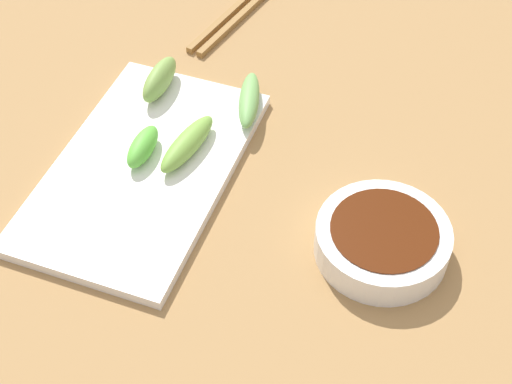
% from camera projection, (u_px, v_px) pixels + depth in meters
% --- Properties ---
extents(tabletop, '(2.10, 2.10, 0.02)m').
position_uv_depth(tabletop, '(259.00, 224.00, 0.76)').
color(tabletop, '#9B7446').
rests_on(tabletop, ground).
extents(sauce_bowl, '(0.13, 0.13, 0.03)m').
position_uv_depth(sauce_bowl, '(381.00, 243.00, 0.71)').
color(sauce_bowl, white).
rests_on(sauce_bowl, tabletop).
extents(serving_plate, '(0.17, 0.29, 0.01)m').
position_uv_depth(serving_plate, '(143.00, 169.00, 0.79)').
color(serving_plate, white).
rests_on(serving_plate, tabletop).
extents(broccoli_stalk_0, '(0.04, 0.09, 0.02)m').
position_uv_depth(broccoli_stalk_0, '(187.00, 144.00, 0.79)').
color(broccoli_stalk_0, '#75A741').
rests_on(broccoli_stalk_0, serving_plate).
extents(broccoli_stalk_1, '(0.02, 0.06, 0.02)m').
position_uv_depth(broccoli_stalk_1, '(143.00, 147.00, 0.78)').
color(broccoli_stalk_1, '#5DBB3E').
rests_on(broccoli_stalk_1, serving_plate).
extents(broccoli_stalk_2, '(0.02, 0.07, 0.03)m').
position_uv_depth(broccoli_stalk_2, '(160.00, 79.00, 0.85)').
color(broccoli_stalk_2, '#79A049').
rests_on(broccoli_stalk_2, serving_plate).
extents(broccoli_stalk_3, '(0.04, 0.09, 0.02)m').
position_uv_depth(broccoli_stalk_3, '(249.00, 100.00, 0.83)').
color(broccoli_stalk_3, '#72AD5A').
rests_on(broccoli_stalk_3, serving_plate).
extents(chopsticks, '(0.07, 0.23, 0.01)m').
position_uv_depth(chopsticks, '(245.00, 6.00, 0.98)').
color(chopsticks, olive).
rests_on(chopsticks, tabletop).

